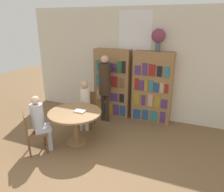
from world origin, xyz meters
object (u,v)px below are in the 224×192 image
(seated_reader_left, at_px, (85,102))
(seated_reader_right, at_px, (40,121))
(bookshelf_left, at_px, (113,83))
(reading_table, at_px, (75,117))
(bookshelf_right, at_px, (152,88))
(chair_near_camera, at_px, (32,131))
(chair_left_side, at_px, (87,107))
(librarian_standing, at_px, (105,82))
(flower_vase, at_px, (158,37))

(seated_reader_left, xyz_separation_m, seated_reader_right, (-0.34, -1.27, -0.01))
(bookshelf_left, bearing_deg, seated_reader_right, -104.88)
(bookshelf_left, relative_size, reading_table, 1.64)
(bookshelf_right, xyz_separation_m, reading_table, (-1.29, -1.82, -0.33))
(chair_near_camera, bearing_deg, chair_left_side, 117.00)
(bookshelf_left, height_order, bookshelf_right, same)
(bookshelf_left, height_order, seated_reader_left, bookshelf_left)
(reading_table, distance_m, librarian_standing, 1.41)
(flower_vase, relative_size, seated_reader_right, 0.45)
(reading_table, distance_m, seated_reader_right, 0.74)
(chair_left_side, relative_size, librarian_standing, 0.50)
(flower_vase, height_order, chair_near_camera, flower_vase)
(chair_left_side, relative_size, seated_reader_left, 0.71)
(reading_table, xyz_separation_m, librarian_standing, (0.13, 1.32, 0.49))
(librarian_standing, bearing_deg, seated_reader_left, -115.59)
(flower_vase, bearing_deg, seated_reader_left, -143.93)
(seated_reader_left, relative_size, seated_reader_right, 1.02)
(flower_vase, height_order, librarian_standing, flower_vase)
(flower_vase, xyz_separation_m, seated_reader_right, (-1.85, -2.38, -1.57))
(reading_table, height_order, chair_near_camera, chair_near_camera)
(chair_left_side, bearing_deg, bookshelf_left, -122.22)
(seated_reader_right, xyz_separation_m, librarian_standing, (0.62, 1.87, 0.42))
(bookshelf_left, bearing_deg, seated_reader_left, -105.04)
(librarian_standing, bearing_deg, bookshelf_right, 23.38)
(seated_reader_left, bearing_deg, librarian_standing, -127.87)
(reading_table, bearing_deg, seated_reader_right, -131.73)
(flower_vase, height_order, reading_table, flower_vase)
(bookshelf_right, bearing_deg, chair_left_side, -148.18)
(chair_left_side, xyz_separation_m, librarian_standing, (0.33, 0.42, 0.62))
(reading_table, relative_size, chair_left_side, 1.30)
(bookshelf_right, height_order, chair_near_camera, bookshelf_right)
(seated_reader_right, bearing_deg, chair_near_camera, -90.00)
(bookshelf_left, distance_m, seated_reader_left, 1.16)
(chair_left_side, bearing_deg, flower_vase, -161.49)
(flower_vase, distance_m, seated_reader_right, 3.40)
(bookshelf_right, bearing_deg, seated_reader_right, -126.88)
(flower_vase, distance_m, reading_table, 2.81)
(chair_near_camera, distance_m, librarian_standing, 2.23)
(chair_near_camera, xyz_separation_m, seated_reader_right, (0.12, 0.14, 0.20))
(bookshelf_right, distance_m, chair_near_camera, 3.18)
(bookshelf_right, relative_size, reading_table, 1.64)
(chair_left_side, xyz_separation_m, seated_reader_left, (0.04, -0.18, 0.21))
(seated_reader_right, bearing_deg, librarian_standing, 113.36)
(bookshelf_right, relative_size, seated_reader_left, 1.52)
(flower_vase, bearing_deg, librarian_standing, -157.63)
(seated_reader_left, height_order, seated_reader_right, seated_reader_left)
(flower_vase, bearing_deg, chair_left_side, -149.22)
(bookshelf_left, relative_size, librarian_standing, 1.06)
(chair_left_side, bearing_deg, librarian_standing, -140.03)
(flower_vase, bearing_deg, reading_table, -126.65)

